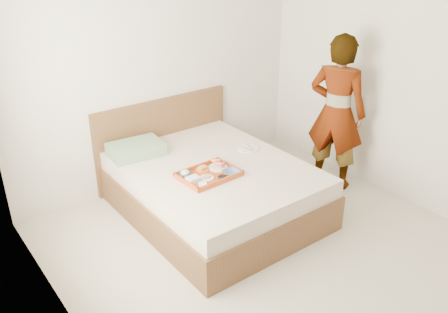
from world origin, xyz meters
TOP-DOWN VIEW (x-y plane):
  - ground at (0.00, 0.00)m, footprint 3.50×4.00m
  - wall_back at (0.00, 2.00)m, footprint 3.50×0.01m
  - wall_left at (-1.75, 0.00)m, footprint 0.01×4.00m
  - wall_right at (1.75, 0.00)m, footprint 0.01×4.00m
  - bed at (-0.03, 1.00)m, footprint 1.65×2.00m
  - headboard at (-0.03, 1.97)m, footprint 1.65×0.06m
  - pillow at (-0.52, 1.68)m, footprint 0.56×0.41m
  - tray at (-0.21, 0.84)m, footprint 0.55×0.41m
  - prawn_plate at (-0.05, 0.91)m, footprint 0.19×0.19m
  - navy_bowl_big at (-0.03, 0.72)m, footprint 0.16×0.16m
  - sauce_dish at (-0.16, 0.70)m, footprint 0.08×0.08m
  - meat_plate at (-0.26, 0.80)m, footprint 0.14×0.14m
  - bread_plate at (-0.19, 0.96)m, footprint 0.14×0.14m
  - salad_bowl at (-0.39, 0.96)m, footprint 0.12×0.12m
  - plastic_tub at (-0.40, 0.82)m, footprint 0.12×0.10m
  - cheese_round at (-0.37, 0.70)m, footprint 0.08×0.08m
  - dinner_plate at (0.48, 1.10)m, footprint 0.25×0.25m
  - person at (1.38, 0.70)m, footprint 0.62×0.73m

SIDE VIEW (x-z plane):
  - ground at x=0.00m, z-range -0.01..0.01m
  - bed at x=-0.03m, z-range 0.00..0.53m
  - headboard at x=-0.03m, z-range 0.00..0.95m
  - dinner_plate at x=0.48m, z-range 0.53..0.54m
  - meat_plate at x=-0.26m, z-range 0.54..0.55m
  - bread_plate at x=-0.19m, z-range 0.54..0.55m
  - prawn_plate at x=-0.05m, z-range 0.54..0.56m
  - tray at x=-0.21m, z-range 0.53..0.58m
  - cheese_round at x=-0.37m, z-range 0.54..0.57m
  - sauce_dish at x=-0.16m, z-range 0.54..0.57m
  - salad_bowl at x=-0.39m, z-range 0.54..0.58m
  - navy_bowl_big at x=-0.03m, z-range 0.54..0.58m
  - plastic_tub at x=-0.40m, z-range 0.54..0.59m
  - pillow at x=-0.52m, z-range 0.53..0.66m
  - person at x=1.38m, z-range 0.00..1.70m
  - wall_back at x=0.00m, z-range 0.00..2.60m
  - wall_left at x=-1.75m, z-range 0.00..2.60m
  - wall_right at x=1.75m, z-range 0.00..2.60m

